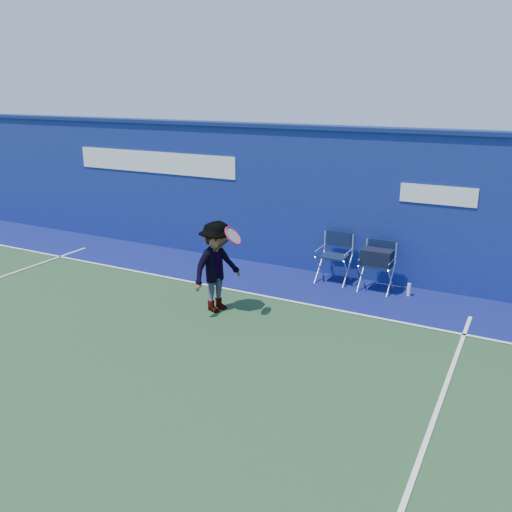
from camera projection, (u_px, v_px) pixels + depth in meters
The scene contains 8 objects.
ground at pixel (114, 357), 8.02m from camera, with size 80.00×80.00×0.00m, color #254626.
stadium_wall at pixel (270, 195), 11.95m from camera, with size 24.00×0.50×3.08m.
out_of_bounds_strip at pixel (246, 275), 11.49m from camera, with size 24.00×1.80×0.01m, color #0D1658.
court_lines at pixel (140, 340), 8.53m from camera, with size 24.00×12.00×0.01m.
directors_chair_left at pixel (334, 267), 11.04m from camera, with size 0.60×0.54×1.01m.
directors_chair_right at pixel (376, 271), 10.52m from camera, with size 0.58×0.52×0.97m.
water_bottle at pixel (409, 290), 10.33m from camera, with size 0.07×0.07×0.25m, color white.
tennis_player at pixel (217, 267), 9.48m from camera, with size 0.97×1.17×1.63m.
Camera 1 is at (5.21, -5.40, 3.84)m, focal length 38.00 mm.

